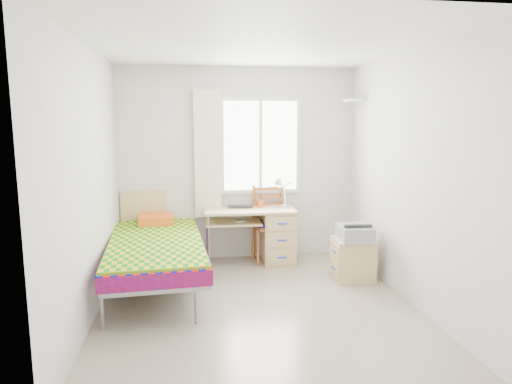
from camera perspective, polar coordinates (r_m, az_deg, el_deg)
floor at (r=4.85m, az=0.14°, el=-14.08°), size 3.50×3.50×0.00m
ceiling at (r=4.51m, az=0.16°, el=17.93°), size 3.50×3.50×0.00m
wall_back at (r=6.22m, az=-2.21°, el=3.48°), size 3.20×0.00×3.20m
wall_left at (r=4.55m, az=-20.21°, el=0.86°), size 0.00×3.50×3.50m
wall_right at (r=4.99m, az=18.66°, el=1.62°), size 0.00×3.50×3.50m
window at (r=6.22m, az=0.56°, el=5.79°), size 1.10×0.04×1.30m
curtain at (r=6.11m, az=-6.08°, el=4.74°), size 0.35×0.05×1.70m
floating_shelf at (r=6.20m, az=12.21°, el=11.13°), size 0.20×0.32×0.03m
bed at (r=5.39m, az=-12.32°, el=-6.61°), size 1.18×2.29×0.97m
desk at (r=6.12m, az=2.13°, el=-5.15°), size 1.20×0.58×0.74m
chair at (r=6.17m, az=1.80°, el=-3.41°), size 0.51×0.51×1.03m
cabinet at (r=5.64m, az=11.99°, el=-8.22°), size 0.47×0.42×0.50m
printer at (r=5.51m, az=12.23°, el=-4.94°), size 0.38×0.44×0.18m
laptop at (r=6.04m, az=-1.98°, el=-1.92°), size 0.37×0.27×0.03m
pen_cup at (r=6.12m, az=0.56°, el=-1.44°), size 0.08×0.08×0.10m
task_lamp at (r=5.95m, az=3.27°, el=0.29°), size 0.23×0.32×0.41m
book at (r=6.03m, az=-2.68°, el=-3.55°), size 0.16×0.21×0.02m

